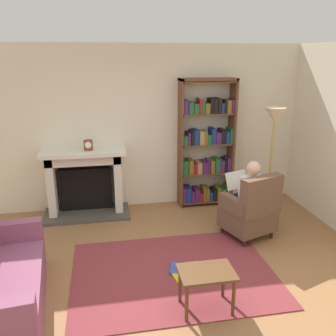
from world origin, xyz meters
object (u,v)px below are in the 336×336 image
at_px(side_table, 206,277).
at_px(seated_reader, 247,194).
at_px(fireplace, 85,180).
at_px(armchair_reading, 251,210).
at_px(floor_lamp, 274,125).
at_px(mantel_clock, 88,145).
at_px(bookshelf, 207,146).

bearing_deg(side_table, seated_reader, 55.84).
xyz_separation_m(fireplace, armchair_reading, (2.33, -1.30, -0.16)).
height_order(fireplace, armchair_reading, fireplace).
bearing_deg(side_table, armchair_reading, 52.72).
distance_m(seated_reader, side_table, 1.83).
distance_m(seated_reader, floor_lamp, 1.19).
distance_m(armchair_reading, floor_lamp, 1.37).
distance_m(mantel_clock, floor_lamp, 2.87).
xyz_separation_m(bookshelf, side_table, (-0.78, -2.73, -0.66)).
relative_size(side_table, floor_lamp, 0.32).
distance_m(armchair_reading, seated_reader, 0.23).
height_order(mantel_clock, seated_reader, mantel_clock).
relative_size(fireplace, mantel_clock, 8.49).
height_order(fireplace, side_table, fireplace).
xyz_separation_m(bookshelf, armchair_reading, (0.28, -1.34, -0.62)).
xyz_separation_m(seated_reader, side_table, (-1.02, -1.50, -0.24)).
distance_m(mantel_clock, bookshelf, 1.97).
height_order(fireplace, mantel_clock, mantel_clock).
bearing_deg(armchair_reading, fireplace, -48.88).
xyz_separation_m(mantel_clock, side_table, (1.18, -2.59, -0.80)).
distance_m(mantel_clock, side_table, 2.96).
relative_size(fireplace, floor_lamp, 0.77).
bearing_deg(floor_lamp, mantel_clock, 168.62).
distance_m(mantel_clock, seated_reader, 2.52).
relative_size(mantel_clock, floor_lamp, 0.09).
xyz_separation_m(fireplace, mantel_clock, (0.09, -0.10, 0.60)).
height_order(bookshelf, seated_reader, bookshelf).
bearing_deg(armchair_reading, mantel_clock, -47.89).
bearing_deg(mantel_clock, side_table, -65.46).
bearing_deg(seated_reader, floor_lamp, -157.86).
bearing_deg(seated_reader, fireplace, -47.16).
bearing_deg(mantel_clock, fireplace, 131.60).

